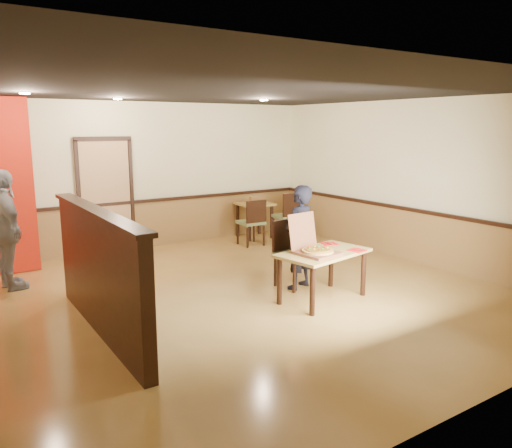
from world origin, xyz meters
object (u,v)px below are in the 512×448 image
(diner, at_px, (299,237))
(passerby, at_px, (7,230))
(main_table, at_px, (323,259))
(side_chair_left, at_px, (253,221))
(side_table, at_px, (255,211))
(diner_chair, at_px, (291,250))
(pizza_box, at_px, (315,249))
(condiment, at_px, (250,200))
(side_chair_right, at_px, (289,214))

(diner, xyz_separation_m, passerby, (-3.54, 2.26, 0.12))
(main_table, bearing_deg, side_chair_left, 63.31)
(main_table, xyz_separation_m, side_table, (1.37, 3.80, -0.01))
(side_chair_left, height_order, passerby, passerby)
(main_table, xyz_separation_m, diner_chair, (0.02, 0.73, -0.04))
(side_chair_left, bearing_deg, pizza_box, 72.64)
(diner_chair, relative_size, diner, 0.65)
(diner, height_order, condiment, diner)
(diner_chair, height_order, passerby, passerby)
(side_chair_left, relative_size, side_table, 1.25)
(main_table, bearing_deg, side_chair_right, 49.67)
(main_table, xyz_separation_m, diner, (0.04, 0.58, 0.19))
(main_table, relative_size, side_chair_right, 1.37)
(main_table, distance_m, passerby, 4.52)
(side_chair_right, bearing_deg, side_chair_left, 4.02)
(main_table, distance_m, diner, 0.61)
(main_table, relative_size, diner_chair, 1.41)
(side_table, bearing_deg, side_chair_left, -126.12)
(diner_chair, bearing_deg, passerby, 142.20)
(side_chair_left, distance_m, pizza_box, 3.40)
(side_table, bearing_deg, condiment, -175.72)
(diner_chair, distance_m, diner, 0.27)
(main_table, xyz_separation_m, passerby, (-3.50, 2.84, 0.30))
(passerby, relative_size, condiment, 12.71)
(side_chair_left, xyz_separation_m, condiment, (0.34, 0.61, 0.30))
(side_chair_left, relative_size, side_chair_right, 0.92)
(side_chair_right, xyz_separation_m, condiment, (-0.56, 0.62, 0.26))
(diner_chair, xyz_separation_m, diner, (0.02, -0.15, 0.22))
(diner_chair, xyz_separation_m, pizza_box, (-0.19, -0.76, 0.21))
(main_table, relative_size, side_table, 1.86)
(diner_chair, relative_size, passerby, 0.56)
(diner_chair, bearing_deg, side_chair_right, 46.80)
(side_chair_left, distance_m, condiment, 0.76)
(diner_chair, bearing_deg, diner, -88.06)
(side_chair_left, relative_size, passerby, 0.53)
(condiment, bearing_deg, side_table, 4.28)
(passerby, bearing_deg, side_chair_right, -96.31)
(side_chair_left, distance_m, passerby, 4.44)
(side_chair_right, distance_m, side_table, 0.77)
(side_chair_left, bearing_deg, diner_chair, 71.28)
(side_chair_left, height_order, side_chair_right, side_chair_right)
(side_table, height_order, passerby, passerby)
(side_table, xyz_separation_m, condiment, (-0.11, -0.01, 0.24))
(main_table, height_order, passerby, passerby)
(pizza_box, bearing_deg, diner_chair, 68.60)
(side_table, distance_m, condiment, 0.27)
(side_table, relative_size, passerby, 0.42)
(side_chair_right, distance_m, diner, 3.14)
(main_table, xyz_separation_m, side_chair_left, (0.92, 3.18, -0.07))
(main_table, height_order, diner_chair, diner_chair)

